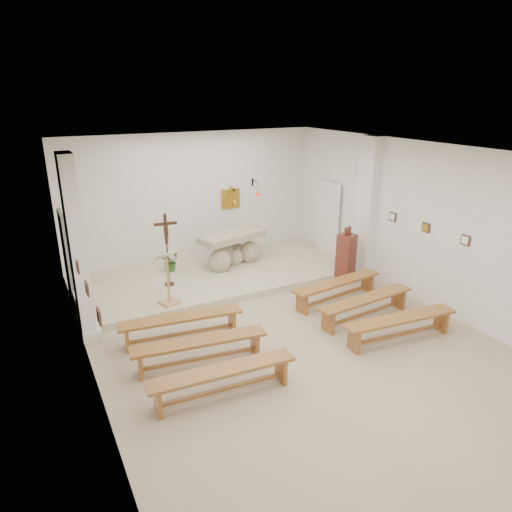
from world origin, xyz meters
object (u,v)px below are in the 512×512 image
altar (232,251)px  bench_right_second (366,303)px  bench_left_second (200,346)px  donation_pedestal (346,257)px  bench_right_third (400,323)px  crucifix_stand (167,245)px  bench_left_front (181,322)px  lectern (168,278)px  bench_right_front (337,286)px  bench_left_third (222,376)px

altar → bench_right_second: altar is taller
altar → bench_right_second: (1.24, -3.85, -0.14)m
bench_left_second → donation_pedestal: bearing=30.1°
donation_pedestal → bench_right_third: bearing=-127.6°
altar → crucifix_stand: bearing=-177.9°
donation_pedestal → bench_right_second: size_ratio=0.59×
crucifix_stand → donation_pedestal: size_ratio=1.25×
altar → bench_right_second: 4.05m
donation_pedestal → bench_left_front: donation_pedestal is taller
bench_right_second → lectern: bearing=141.4°
donation_pedestal → bench_left_front: size_ratio=0.59×
lectern → bench_right_front: lectern is taller
altar → donation_pedestal: size_ratio=1.39×
crucifix_stand → bench_right_front: crucifix_stand is taller
bench_right_front → lectern: bearing=152.1°
altar → bench_left_third: size_ratio=0.82×
bench_left_second → bench_right_third: 3.77m
crucifix_stand → bench_right_front: size_ratio=0.73×
lectern → bench_right_third: bearing=-63.8°
crucifix_stand → bench_right_third: 5.36m
bench_left_third → bench_right_front: bearing=32.1°
lectern → bench_right_second: size_ratio=0.52×
bench_right_front → bench_right_third: 1.94m
bench_left_second → bench_right_third: same height
bench_left_front → bench_right_second: bearing=-7.5°
lectern → bench_left_second: 2.34m
crucifix_stand → lectern: bearing=-100.9°
crucifix_stand → bench_right_third: (3.14, -4.27, -0.78)m
lectern → bench_right_third: lectern is taller
bench_left_second → bench_right_third: (3.64, -0.97, 0.00)m
bench_right_second → bench_right_third: bearing=-94.8°
altar → bench_right_front: bearing=-81.0°
bench_right_second → bench_left_second: bearing=175.2°
bench_left_second → bench_right_front: bearing=22.8°
bench_right_front → donation_pedestal: bearing=37.0°
bench_left_second → bench_right_second: bearing=7.9°
bench_left_front → altar: bearing=57.7°
bench_left_third → bench_right_third: bearing=4.1°
lectern → crucifix_stand: (0.30, 0.99, 0.40)m
altar → lectern: (-2.20, -1.55, 0.24)m
crucifix_stand → bench_right_second: size_ratio=0.74×
lectern → bench_right_front: size_ratio=0.52×
lectern → bench_left_front: size_ratio=0.52×
altar → bench_left_third: bearing=-130.8°
bench_right_second → crucifix_stand: bearing=128.9°
bench_right_third → bench_left_second: bearing=171.0°
bench_left_front → bench_left_third: (-0.00, -1.94, 0.00)m
crucifix_stand → bench_left_front: bearing=-96.1°
crucifix_stand → donation_pedestal: 4.35m
bench_right_front → bench_right_second: same height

